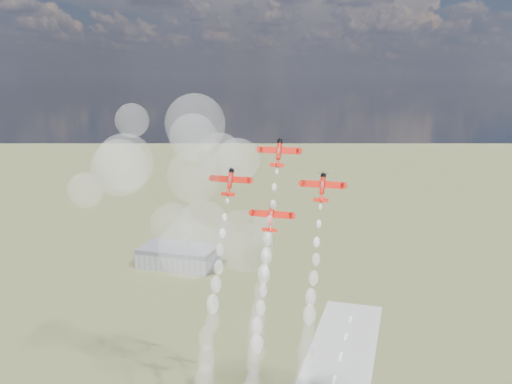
{
  "coord_description": "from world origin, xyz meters",
  "views": [
    {
      "loc": [
        25.59,
        -135.51,
        125.4
      ],
      "look_at": [
        -19.43,
        19.52,
        90.18
      ],
      "focal_mm": 38.0,
      "sensor_mm": 36.0,
      "label": 1
    }
  ],
  "objects": [
    {
      "name": "smoke_trail_left",
      "position": [
        -27.66,
        -1.05,
        50.77
      ],
      "size": [
        5.54,
        25.37,
        50.16
      ],
      "color": "white",
      "rests_on": "plane_left"
    },
    {
      "name": "smoke_trail_lead",
      "position": [
        -13.59,
        3.25,
        59.82
      ],
      "size": [
        5.5,
        25.38,
        49.75
      ],
      "color": "white",
      "rests_on": "plane_lead"
    },
    {
      "name": "plane_right",
      "position": [
        0.9,
        19.41,
        92.97
      ],
      "size": [
        12.39,
        6.18,
        8.23
      ],
      "rotation": [
        1.12,
        0.0,
        0.0
      ],
      "color": "red",
      "rests_on": "ground"
    },
    {
      "name": "plane_left",
      "position": [
        -27.76,
        19.41,
        92.97
      ],
      "size": [
        12.39,
        6.18,
        8.23
      ],
      "rotation": [
        1.12,
        0.0,
        0.0
      ],
      "color": "red",
      "rests_on": "ground"
    },
    {
      "name": "drifted_smoke_cloud",
      "position": [
        -46.13,
        24.94,
        87.44
      ],
      "size": [
        67.69,
        38.64,
        61.57
      ],
      "color": "white",
      "rests_on": "ground"
    },
    {
      "name": "plane_lead",
      "position": [
        -13.43,
        23.8,
        101.99
      ],
      "size": [
        12.39,
        6.18,
        8.23
      ],
      "rotation": [
        1.12,
        0.0,
        0.0
      ],
      "color": "red",
      "rests_on": "ground"
    },
    {
      "name": "plane_slot",
      "position": [
        -13.43,
        15.01,
        83.96
      ],
      "size": [
        12.39,
        6.18,
        8.23
      ],
      "rotation": [
        1.12,
        0.0,
        0.0
      ],
      "color": "red",
      "rests_on": "ground"
    },
    {
      "name": "smoke_trail_slot",
      "position": [
        -13.48,
        -5.57,
        41.68
      ],
      "size": [
        5.4,
        25.72,
        50.25
      ],
      "color": "white",
      "rests_on": "plane_slot"
    },
    {
      "name": "smoke_trail_right",
      "position": [
        0.8,
        -0.96,
        50.92
      ],
      "size": [
        5.99,
        25.46,
        49.57
      ],
      "color": "white",
      "rests_on": "plane_right"
    },
    {
      "name": "hangar",
      "position": [
        -120.0,
        180.0,
        6.5
      ],
      "size": [
        50.0,
        28.0,
        13.0
      ],
      "color": "gray",
      "rests_on": "ground"
    }
  ]
}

